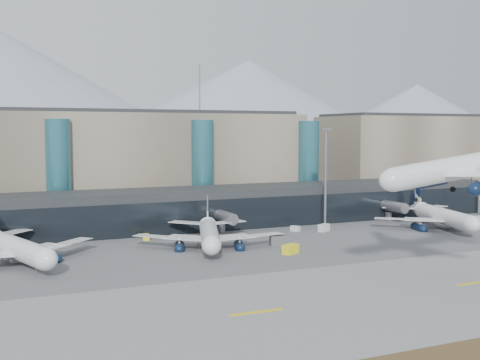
% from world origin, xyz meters
% --- Properties ---
extents(ground, '(900.00, 900.00, 0.00)m').
position_xyz_m(ground, '(0.00, 0.00, 0.00)').
color(ground, '#515154').
rests_on(ground, ground).
extents(runway_strip, '(400.00, 40.00, 0.04)m').
position_xyz_m(runway_strip, '(0.00, -15.00, 0.02)').
color(runway_strip, slate).
rests_on(runway_strip, ground).
extents(runway_markings, '(128.00, 1.00, 0.02)m').
position_xyz_m(runway_markings, '(-0.00, -15.00, 0.05)').
color(runway_markings, gold).
rests_on(runway_markings, ground).
extents(concourse, '(170.00, 27.00, 10.00)m').
position_xyz_m(concourse, '(-0.02, 57.73, 4.97)').
color(concourse, black).
rests_on(concourse, ground).
extents(terminal_main, '(130.00, 30.00, 31.00)m').
position_xyz_m(terminal_main, '(-25.00, 90.00, 15.44)').
color(terminal_main, gray).
rests_on(terminal_main, ground).
extents(terminal_east, '(70.00, 30.00, 31.00)m').
position_xyz_m(terminal_east, '(95.00, 90.00, 15.44)').
color(terminal_east, gray).
rests_on(terminal_east, ground).
extents(teal_towers, '(116.40, 19.40, 46.00)m').
position_xyz_m(teal_towers, '(-14.99, 74.01, 14.01)').
color(teal_towers, '#296675').
rests_on(teal_towers, ground).
extents(mountain_ridge, '(910.00, 400.00, 110.00)m').
position_xyz_m(mountain_ridge, '(15.97, 380.00, 45.74)').
color(mountain_ridge, gray).
rests_on(mountain_ridge, ground).
extents(lightmast_mid, '(3.00, 1.20, 25.60)m').
position_xyz_m(lightmast_mid, '(30.00, 48.00, 14.42)').
color(lightmast_mid, slate).
rests_on(lightmast_mid, ground).
extents(hero_jet, '(33.01, 33.66, 10.86)m').
position_xyz_m(hero_jet, '(19.21, -13.95, 20.18)').
color(hero_jet, silver).
rests_on(hero_jet, ground).
extents(jet_parked_left, '(34.01, 35.80, 11.49)m').
position_xyz_m(jet_parked_left, '(-49.28, 32.38, 4.35)').
color(jet_parked_left, silver).
rests_on(jet_parked_left, ground).
extents(jet_parked_mid, '(32.22, 34.14, 10.97)m').
position_xyz_m(jet_parked_mid, '(-9.01, 32.23, 4.15)').
color(jet_parked_mid, silver).
rests_on(jet_parked_mid, ground).
extents(jet_parked_right, '(35.02, 36.25, 11.64)m').
position_xyz_m(jet_parked_right, '(54.29, 32.42, 4.40)').
color(jet_parked_right, silver).
rests_on(jet_parked_right, ground).
extents(veh_a, '(3.66, 2.52, 1.89)m').
position_xyz_m(veh_a, '(-47.56, 32.55, 0.94)').
color(veh_a, silver).
rests_on(veh_a, ground).
extents(veh_b, '(1.85, 2.56, 1.35)m').
position_xyz_m(veh_b, '(-19.53, 45.16, 0.67)').
color(veh_b, yellow).
rests_on(veh_b, ground).
extents(veh_c, '(4.31, 2.96, 2.18)m').
position_xyz_m(veh_c, '(5.39, 27.17, 1.09)').
color(veh_c, '#4E4D53').
rests_on(veh_c, ground).
extents(veh_d, '(3.57, 2.98, 1.80)m').
position_xyz_m(veh_d, '(24.03, 38.85, 0.90)').
color(veh_d, silver).
rests_on(veh_d, ground).
extents(veh_g, '(2.32, 2.65, 1.33)m').
position_xyz_m(veh_g, '(17.59, 41.85, 0.67)').
color(veh_g, silver).
rests_on(veh_g, ground).
extents(veh_h, '(3.97, 3.19, 1.94)m').
position_xyz_m(veh_h, '(3.24, 18.00, 0.97)').
color(veh_h, yellow).
rests_on(veh_h, ground).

